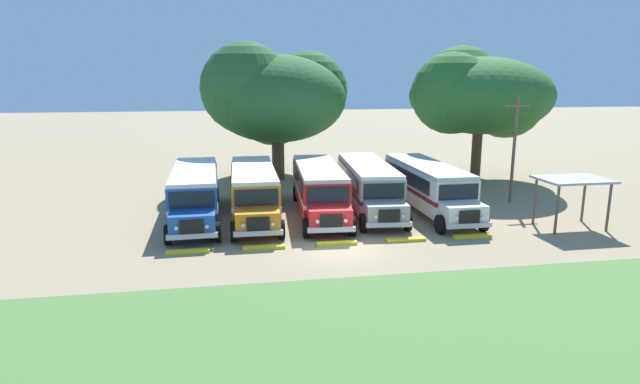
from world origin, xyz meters
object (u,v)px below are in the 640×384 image
Objects in this scene: parked_bus_slot_2 at (319,187)px; broad_shade_tree at (275,97)px; parked_bus_slot_4 at (428,185)px; secondary_tree at (476,94)px; parked_bus_slot_1 at (254,189)px; waiting_shelter at (573,183)px; parked_bus_slot_3 at (369,184)px; parked_bus_slot_0 at (195,191)px; utility_pole at (514,147)px.

parked_bus_slot_2 is 0.90× the size of broad_shade_tree.
parked_bus_slot_4 is 15.44m from broad_shade_tree.
secondary_tree reaches higher than parked_bus_slot_2.
waiting_shelter is (16.74, -5.48, 0.87)m from parked_bus_slot_1.
parked_bus_slot_1 and parked_bus_slot_3 have the same top height.
parked_bus_slot_0 and parked_bus_slot_1 have the same top height.
parked_bus_slot_1 is 17.63m from waiting_shelter.
parked_bus_slot_0 is 13.93m from parked_bus_slot_4.
parked_bus_slot_0 is at bearing -178.62° from utility_pole.
parked_bus_slot_2 reaches higher than waiting_shelter.
secondary_tree is (17.86, 8.76, 5.12)m from parked_bus_slot_1.
waiting_shelter is (12.86, -5.46, 0.87)m from parked_bus_slot_2.
waiting_shelter is (-1.12, -14.24, -4.25)m from secondary_tree.
broad_shade_tree is 1.79× the size of utility_pole.
parked_bus_slot_1 is at bearing -92.69° from parked_bus_slot_4.
parked_bus_slot_3 is at bearing -142.17° from secondary_tree.
broad_shade_tree is (5.73, 11.59, 4.91)m from parked_bus_slot_0.
parked_bus_slot_1 is 7.05m from parked_bus_slot_3.
parked_bus_slot_2 is at bearing -82.63° from broad_shade_tree.
waiting_shelter is at bearing 63.24° from parked_bus_slot_3.
broad_shade_tree reaches higher than parked_bus_slot_3.
parked_bus_slot_1 is 16.82m from utility_pole.
secondary_tree is (21.22, 8.70, 5.12)m from parked_bus_slot_0.
broad_shade_tree reaches higher than parked_bus_slot_4.
utility_pole is 6.14m from waiting_shelter.
waiting_shelter is at bearing 70.45° from parked_bus_slot_2.
broad_shade_tree is 15.76m from secondary_tree.
parked_bus_slot_1 is 1.00× the size of parked_bus_slot_4.
parked_bus_slot_2 is 1.00× the size of parked_bus_slot_3.
parked_bus_slot_0 is 3.36m from parked_bus_slot_1.
parked_bus_slot_0 reaches higher than waiting_shelter.
secondary_tree reaches higher than parked_bus_slot_4.
secondary_tree is (15.49, -2.90, 0.21)m from broad_shade_tree.
broad_shade_tree reaches higher than secondary_tree.
broad_shade_tree reaches higher than waiting_shelter.
parked_bus_slot_3 is 0.87× the size of secondary_tree.
utility_pole is (14.31, -11.11, -2.84)m from broad_shade_tree.
parked_bus_slot_4 is (10.56, -0.48, 0.00)m from parked_bus_slot_1.
parked_bus_slot_1 and parked_bus_slot_2 have the same top height.
parked_bus_slot_3 is at bearing 93.54° from parked_bus_slot_1.
parked_bus_slot_3 is 1.61× the size of utility_pole.
parked_bus_slot_0 is at bearing -90.34° from parked_bus_slot_1.
parked_bus_slot_1 is at bearing -178.14° from utility_pole.
parked_bus_slot_1 is (3.36, -0.06, 0.00)m from parked_bus_slot_0.
parked_bus_slot_0 is 0.89× the size of broad_shade_tree.
broad_shade_tree is at bearing 129.99° from waiting_shelter.
secondary_tree reaches higher than parked_bus_slot_1.
parked_bus_slot_1 is 0.99× the size of parked_bus_slot_2.
utility_pole is (12.80, 0.56, 2.06)m from parked_bus_slot_2.
parked_bus_slot_4 is 1.59× the size of utility_pole.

